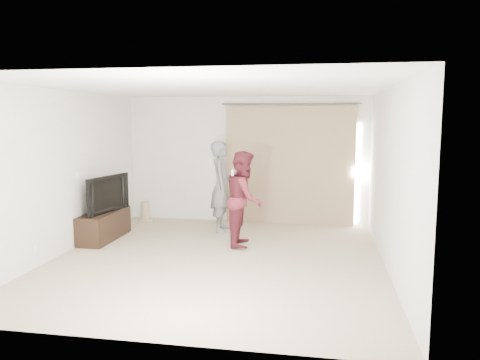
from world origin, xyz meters
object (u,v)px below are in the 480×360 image
object	(u,v)px
person_man	(221,186)
person_woman	(244,198)
tv	(103,194)
tv_console	(104,225)

from	to	relation	value
person_man	person_woman	size ratio (longest dim) A/B	1.07
tv	person_woman	world-z (taller)	person_woman
tv_console	person_woman	distance (m)	2.59
tv_console	person_man	size ratio (longest dim) A/B	0.75
tv	person_woman	xyz separation A→B (m)	(2.53, 0.06, -0.02)
tv_console	person_man	world-z (taller)	person_man
tv	person_woman	bearing A→B (deg)	-77.82
tv_console	person_man	distance (m)	2.26
tv_console	person_woman	xyz separation A→B (m)	(2.53, 0.06, 0.56)
tv_console	tv	bearing A→B (deg)	-90.00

